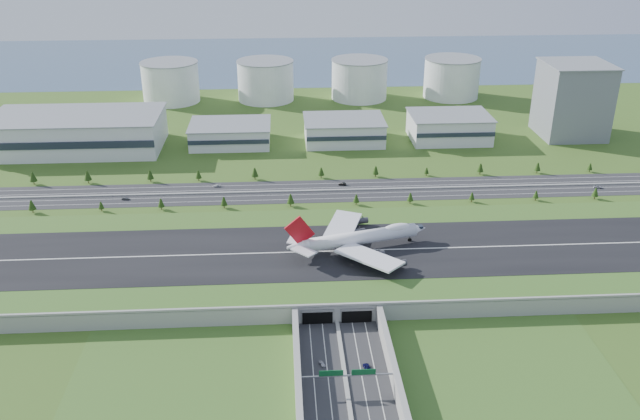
{
  "coord_description": "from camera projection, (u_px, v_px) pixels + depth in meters",
  "views": [
    {
      "loc": [
        -22.07,
        -294.82,
        167.02
      ],
      "look_at": [
        -2.31,
        35.0,
        14.66
      ],
      "focal_mm": 38.0,
      "sensor_mm": 36.0,
      "label": 1
    }
  ],
  "objects": [
    {
      "name": "fuel_tank_b",
      "position": [
        266.0,
        81.0,
        610.16
      ],
      "size": [
        50.0,
        50.0,
        35.0
      ],
      "primitive_type": "cylinder",
      "color": "silver",
      "rests_on": "ground"
    },
    {
      "name": "boeing_747",
      "position": [
        358.0,
        238.0,
        334.36
      ],
      "size": [
        73.12,
        68.25,
        23.07
      ],
      "rotation": [
        0.0,
        0.0,
        0.26
      ],
      "color": "white",
      "rests_on": "airfield_deck"
    },
    {
      "name": "underpass_road",
      "position": [
        348.0,
        392.0,
        246.82
      ],
      "size": [
        38.8,
        120.4,
        8.0
      ],
      "color": "#28282B",
      "rests_on": "ground"
    },
    {
      "name": "car_6",
      "position": [
        598.0,
        187.0,
        428.66
      ],
      "size": [
        5.95,
        3.92,
        1.52
      ],
      "primitive_type": "imported",
      "rotation": [
        0.0,
        0.0,
        1.3
      ],
      "color": "silver",
      "rests_on": "ground"
    },
    {
      "name": "hangar_west",
      "position": [
        78.0,
        132.0,
        491.61
      ],
      "size": [
        120.0,
        60.0,
        25.0
      ],
      "primitive_type": "cube",
      "color": "silver",
      "rests_on": "ground"
    },
    {
      "name": "car_4",
      "position": [
        125.0,
        199.0,
        411.85
      ],
      "size": [
        4.77,
        2.05,
        1.6
      ],
      "primitive_type": "imported",
      "rotation": [
        0.0,
        0.0,
        1.54
      ],
      "color": "#5E5F63",
      "rests_on": "ground"
    },
    {
      "name": "tree_row",
      "position": [
        321.0,
        183.0,
        423.93
      ],
      "size": [
        496.2,
        48.59,
        8.45
      ],
      "color": "#3D2819",
      "rests_on": "ground"
    },
    {
      "name": "hangar_mid_b",
      "position": [
        344.0,
        130.0,
        508.41
      ],
      "size": [
        58.0,
        42.0,
        17.0
      ],
      "primitive_type": "cube",
      "color": "silver",
      "rests_on": "ground"
    },
    {
      "name": "car_5",
      "position": [
        342.0,
        184.0,
        432.72
      ],
      "size": [
        5.3,
        2.51,
        1.68
      ],
      "primitive_type": "imported",
      "rotation": [
        0.0,
        0.0,
        -1.72
      ],
      "color": "black",
      "rests_on": "ground"
    },
    {
      "name": "hangar_mid_c",
      "position": [
        449.0,
        127.0,
        512.34
      ],
      "size": [
        58.0,
        42.0,
        19.0
      ],
      "primitive_type": "cube",
      "color": "silver",
      "rests_on": "ground"
    },
    {
      "name": "ground",
      "position": [
        329.0,
        266.0,
        338.38
      ],
      "size": [
        1200.0,
        1200.0,
        0.0
      ],
      "primitive_type": "plane",
      "color": "#36541A",
      "rests_on": "ground"
    },
    {
      "name": "hangar_mid_a",
      "position": [
        230.0,
        134.0,
        504.21
      ],
      "size": [
        58.0,
        42.0,
        15.0
      ],
      "primitive_type": "cube",
      "color": "silver",
      "rests_on": "ground"
    },
    {
      "name": "fuel_tank_a",
      "position": [
        171.0,
        82.0,
        605.54
      ],
      "size": [
        50.0,
        50.0,
        35.0
      ],
      "primitive_type": "cylinder",
      "color": "silver",
      "rests_on": "ground"
    },
    {
      "name": "office_tower",
      "position": [
        573.0,
        100.0,
        514.49
      ],
      "size": [
        46.0,
        46.0,
        55.0
      ],
      "primitive_type": "cube",
      "color": "slate",
      "rests_on": "ground"
    },
    {
      "name": "car_0",
      "position": [
        322.0,
        364.0,
        265.85
      ],
      "size": [
        3.07,
        4.3,
        1.36
      ],
      "primitive_type": "imported",
      "rotation": [
        0.0,
        0.0,
        0.41
      ],
      "color": "silver",
      "rests_on": "ground"
    },
    {
      "name": "sign_gantry_near",
      "position": [
        347.0,
        376.0,
        249.31
      ],
      "size": [
        38.7,
        0.7,
        9.8
      ],
      "color": "gray",
      "rests_on": "ground"
    },
    {
      "name": "fuel_tank_c",
      "position": [
        359.0,
        79.0,
        614.78
      ],
      "size": [
        50.0,
        50.0,
        35.0
      ],
      "primitive_type": "cylinder",
      "color": "silver",
      "rests_on": "ground"
    },
    {
      "name": "car_7",
      "position": [
        216.0,
        186.0,
        430.39
      ],
      "size": [
        5.14,
        2.72,
        1.42
      ],
      "primitive_type": "imported",
      "rotation": [
        0.0,
        0.0,
        -1.42
      ],
      "color": "silver",
      "rests_on": "ground"
    },
    {
      "name": "north_expressway",
      "position": [
        318.0,
        191.0,
        424.47
      ],
      "size": [
        560.0,
        36.0,
        0.12
      ],
      "primitive_type": "cube",
      "color": "#28282B",
      "rests_on": "ground"
    },
    {
      "name": "airfield_deck",
      "position": [
        329.0,
        259.0,
        336.58
      ],
      "size": [
        520.0,
        100.0,
        9.2
      ],
      "color": "#989893",
      "rests_on": "ground"
    },
    {
      "name": "bay_water",
      "position": [
        299.0,
        59.0,
        773.48
      ],
      "size": [
        1200.0,
        260.0,
        0.06
      ],
      "primitive_type": "cube",
      "color": "#3D5774",
      "rests_on": "ground"
    },
    {
      "name": "fuel_tank_d",
      "position": [
        452.0,
        78.0,
        619.4
      ],
      "size": [
        50.0,
        50.0,
        35.0
      ],
      "primitive_type": "cylinder",
      "color": "silver",
      "rests_on": "ground"
    },
    {
      "name": "car_2",
      "position": [
        367.0,
        367.0,
        263.87
      ],
      "size": [
        3.44,
        5.57,
        1.44
      ],
      "primitive_type": "imported",
      "rotation": [
        0.0,
        0.0,
        3.36
      ],
      "color": "#0D0E41",
      "rests_on": "ground"
    }
  ]
}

